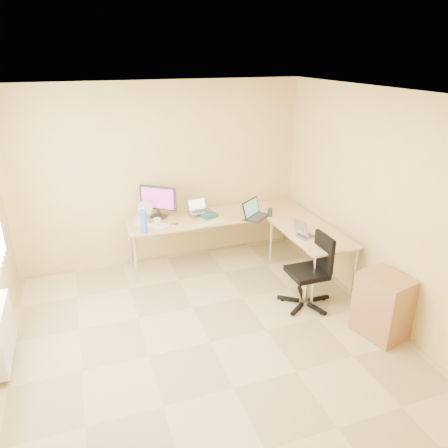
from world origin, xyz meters
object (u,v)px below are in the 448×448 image
object	(u,v)px
water_bottle	(144,222)
cabinet	(383,306)
monitor	(158,202)
keyboard	(210,223)
laptop_center	(199,206)
laptop_black	(257,209)
mug	(157,222)
desk_main	(218,238)
office_chair	(307,269)
laptop_return	(306,229)
desk_return	(310,256)
desk_fan	(145,210)

from	to	relation	value
water_bottle	cabinet	bearing A→B (deg)	-41.98
monitor	keyboard	distance (m)	0.82
monitor	laptop_center	distance (m)	0.59
laptop_center	laptop_black	bearing A→B (deg)	-37.68
mug	desk_main	bearing A→B (deg)	4.92
water_bottle	laptop_center	bearing A→B (deg)	23.67
mug	office_chair	size ratio (longest dim) A/B	0.11
monitor	laptop_return	bearing A→B (deg)	-1.49
laptop_black	mug	distance (m)	1.41
water_bottle	laptop_return	world-z (taller)	water_bottle
monitor	laptop_black	world-z (taller)	monitor
desk_return	laptop_black	world-z (taller)	laptop_black
water_bottle	desk_fan	xyz separation A→B (m)	(0.10, 0.48, -0.02)
keyboard	cabinet	bearing A→B (deg)	-69.71
desk_main	keyboard	size ratio (longest dim) A/B	6.64
laptop_center	laptop_return	bearing A→B (deg)	-58.81
laptop_center	laptop_black	distance (m)	0.83
office_chair	desk_fan	bearing A→B (deg)	134.48
mug	water_bottle	bearing A→B (deg)	-134.31
desk_return	monitor	xyz separation A→B (m)	(-1.81, 1.20, 0.60)
keyboard	cabinet	size ratio (longest dim) A/B	0.55
mug	monitor	bearing A→B (deg)	73.76
desk_return	cabinet	world-z (taller)	desk_return
laptop_return	desk_main	bearing A→B (deg)	22.79
desk_return	desk_fan	bearing A→B (deg)	149.44
monitor	keyboard	xyz separation A→B (m)	(0.62, -0.50, -0.22)
office_chair	keyboard	bearing A→B (deg)	124.81
keyboard	laptop_return	bearing A→B (deg)	-51.03
monitor	desk_fan	xyz separation A→B (m)	(-0.20, -0.02, -0.10)
cabinet	water_bottle	bearing A→B (deg)	124.94
monitor	laptop_black	size ratio (longest dim) A/B	1.35
desk_return	office_chair	xyz separation A→B (m)	(-0.35, -0.52, 0.14)
keyboard	desk_fan	distance (m)	0.96
monitor	laptop_center	world-z (taller)	monitor
laptop_center	water_bottle	bearing A→B (deg)	-167.63
laptop_black	monitor	bearing A→B (deg)	122.64
laptop_center	cabinet	xyz separation A→B (m)	(1.39, -2.40, -0.51)
water_bottle	laptop_return	xyz separation A→B (m)	(1.95, -0.81, -0.06)
keyboard	desk_fan	world-z (taller)	desk_fan
desk_main	mug	distance (m)	1.00
desk_main	desk_fan	size ratio (longest dim) A/B	10.07
desk_main	monitor	world-z (taller)	monitor
keyboard	office_chair	size ratio (longest dim) A/B	0.43
office_chair	monitor	bearing A→B (deg)	130.56
mug	office_chair	distance (m)	2.13
keyboard	laptop_black	bearing A→B (deg)	-12.52
desk_return	laptop_return	size ratio (longest dim) A/B	4.35
monitor	desk_return	bearing A→B (deg)	3.16
desk_main	desk_return	bearing A→B (deg)	-45.73
monitor	laptop_black	xyz separation A→B (m)	(1.32, -0.49, -0.11)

